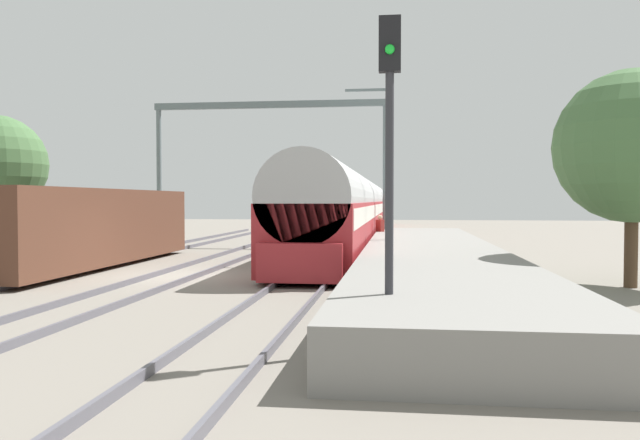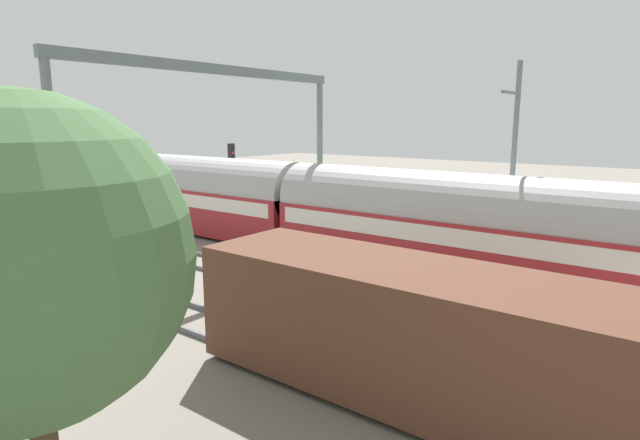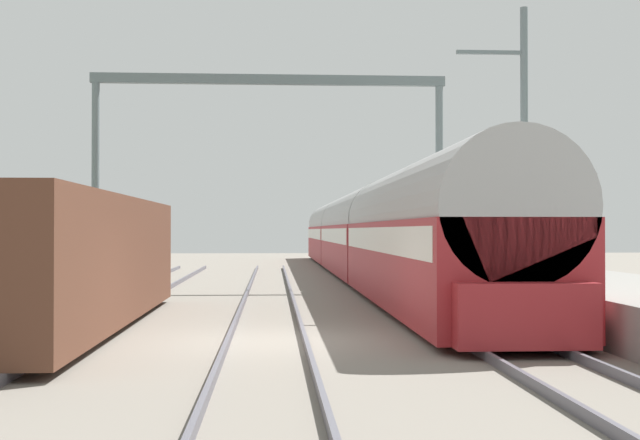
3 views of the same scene
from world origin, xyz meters
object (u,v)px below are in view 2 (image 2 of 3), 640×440
Objects in this scene: passenger_train at (183,192)px; freight_car at (489,353)px; person_crossing at (363,227)px; catenary_gantry at (219,124)px; railway_signal_far at (232,173)px.

passenger_train is 21.70m from freight_car.
person_crossing is (1.80, -10.48, -0.94)m from passenger_train.
passenger_train is 3.78× the size of freight_car.
freight_car reaches higher than person_crossing.
catenary_gantry is at bearing -118.73° from passenger_train.
passenger_train is at bearing 66.56° from freight_car.
person_crossing is 0.38× the size of railway_signal_far.
freight_car is (-8.63, -19.91, -0.50)m from passenger_train.
passenger_train is at bearing 61.27° from catenary_gantry.
freight_car is at bearing -120.31° from railway_signal_far.
passenger_train is 9.71m from catenary_gantry.
catenary_gantry is at bearing 25.24° from person_crossing.
catenary_gantry is (-4.31, -7.87, 3.70)m from passenger_train.
railway_signal_far reaches higher than person_crossing.
freight_car is 1.00× the size of catenary_gantry.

